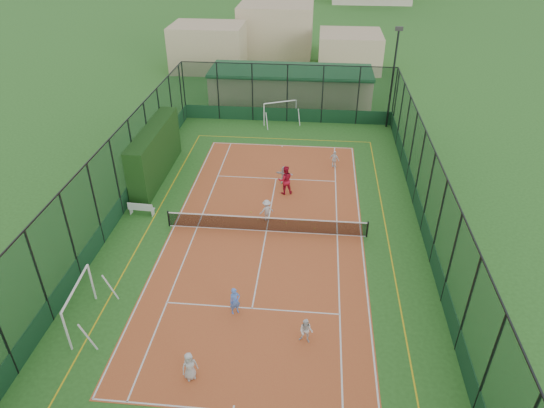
{
  "coord_description": "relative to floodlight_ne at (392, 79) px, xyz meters",
  "views": [
    {
      "loc": [
        2.55,
        -23.08,
        16.22
      ],
      "look_at": [
        0.22,
        1.11,
        1.2
      ],
      "focal_mm": 32.0,
      "sensor_mm": 36.0,
      "label": 1
    }
  ],
  "objects": [
    {
      "name": "clubhouse",
      "position": [
        -8.6,
        5.4,
        -2.55
      ],
      "size": [
        15.2,
        7.2,
        3.15
      ],
      "primitive_type": null,
      "color": "tan",
      "rests_on": "ground"
    },
    {
      "name": "futsal_goal_near",
      "position": [
        -16.1,
        -24.61,
        -3.08
      ],
      "size": [
        3.29,
        1.18,
        2.08
      ],
      "primitive_type": null,
      "rotation": [
        0.0,
        0.0,
        1.65
      ],
      "color": "white",
      "rests_on": "ground"
    },
    {
      "name": "hedge_left",
      "position": [
        -16.9,
        -10.53,
        -2.34
      ],
      "size": [
        1.22,
        8.14,
        3.56
      ],
      "primitive_type": "cube",
      "color": "black",
      "rests_on": "ground"
    },
    {
      "name": "child_far_back",
      "position": [
        -8.0,
        -10.83,
        -3.46
      ],
      "size": [
        1.27,
        0.64,
        1.31
      ],
      "primitive_type": "imported",
      "rotation": [
        0.0,
        0.0,
        2.93
      ],
      "color": "silver",
      "rests_on": "court_slab"
    },
    {
      "name": "child_far_right",
      "position": [
        -4.58,
        -8.07,
        -3.48
      ],
      "size": [
        0.8,
        0.66,
        1.28
      ],
      "primitive_type": "imported",
      "rotation": [
        0.0,
        0.0,
        2.59
      ],
      "color": "white",
      "rests_on": "court_slab"
    },
    {
      "name": "perimeter_fence",
      "position": [
        -8.6,
        -16.6,
        -1.62
      ],
      "size": [
        18.12,
        34.12,
        5.0
      ],
      "primitive_type": null,
      "color": "black",
      "rests_on": "ground"
    },
    {
      "name": "child_near_left",
      "position": [
        -10.54,
        -27.13,
        -3.45
      ],
      "size": [
        0.78,
        0.71,
        1.34
      ],
      "primitive_type": "imported",
      "rotation": [
        0.0,
        0.0,
        0.58
      ],
      "color": "silver",
      "rests_on": "court_slab"
    },
    {
      "name": "white_bench",
      "position": [
        -16.4,
        -15.52,
        -3.68
      ],
      "size": [
        1.62,
        0.53,
        0.9
      ],
      "primitive_type": null,
      "rotation": [
        0.0,
        0.0,
        -0.06
      ],
      "color": "white",
      "rests_on": "ground"
    },
    {
      "name": "child_far_left",
      "position": [
        -8.71,
        -15.4,
        -3.43
      ],
      "size": [
        1.02,
        0.86,
        1.36
      ],
      "primitive_type": "imported",
      "rotation": [
        0.0,
        0.0,
        3.63
      ],
      "color": "silver",
      "rests_on": "court_slab"
    },
    {
      "name": "coach",
      "position": [
        -7.84,
        -12.11,
        -3.13
      ],
      "size": [
        1.11,
        0.97,
        1.97
      ],
      "primitive_type": "imported",
      "rotation": [
        0.0,
        0.0,
        3.4
      ],
      "color": "#B2132B",
      "rests_on": "court_slab"
    },
    {
      "name": "child_near_right",
      "position": [
        -6.01,
        -24.79,
        -3.49
      ],
      "size": [
        0.7,
        0.6,
        1.25
      ],
      "primitive_type": "imported",
      "rotation": [
        0.0,
        0.0,
        -0.23
      ],
      "color": "white",
      "rests_on": "court_slab"
    },
    {
      "name": "tennis_balls",
      "position": [
        -7.78,
        -15.46,
        -4.08
      ],
      "size": [
        4.03,
        1.48,
        0.07
      ],
      "color": "#CCE033",
      "rests_on": "court_slab"
    },
    {
      "name": "child_near_mid",
      "position": [
        -9.34,
        -23.33,
        -3.41
      ],
      "size": [
        0.62,
        0.55,
        1.41
      ],
      "primitive_type": "imported",
      "rotation": [
        0.0,
        0.0,
        0.54
      ],
      "color": "#5283EB",
      "rests_on": "court_slab"
    },
    {
      "name": "tennis_net",
      "position": [
        -8.6,
        -16.6,
        -3.59
      ],
      "size": [
        11.67,
        0.12,
        1.06
      ],
      "primitive_type": null,
      "color": "black",
      "rests_on": "ground"
    },
    {
      "name": "floodlight_ne",
      "position": [
        0.0,
        0.0,
        0.0
      ],
      "size": [
        0.6,
        0.26,
        8.25
      ],
      "primitive_type": null,
      "color": "black",
      "rests_on": "ground"
    },
    {
      "name": "ground",
      "position": [
        -8.6,
        -16.6,
        -4.12
      ],
      "size": [
        300.0,
        300.0,
        0.0
      ],
      "primitive_type": "plane",
      "color": "#2A5E20",
      "rests_on": "ground"
    },
    {
      "name": "court_slab",
      "position": [
        -8.6,
        -16.6,
        -4.12
      ],
      "size": [
        11.17,
        23.97,
        0.01
      ],
      "primitive_type": "cube",
      "color": "#B64928",
      "rests_on": "ground"
    },
    {
      "name": "futsal_goal_far",
      "position": [
        -9.15,
        -0.14,
        -3.15
      ],
      "size": [
        3.11,
        2.03,
        1.94
      ],
      "primitive_type": null,
      "rotation": [
        0.0,
        0.0,
        0.42
      ],
      "color": "white",
      "rests_on": "ground"
    }
  ]
}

